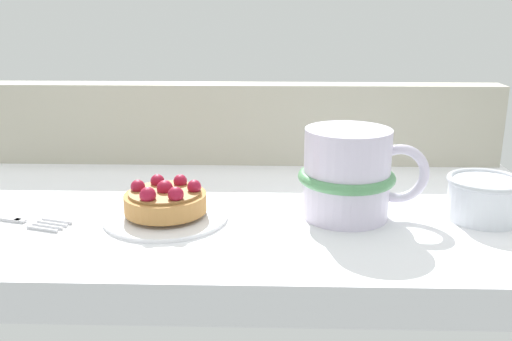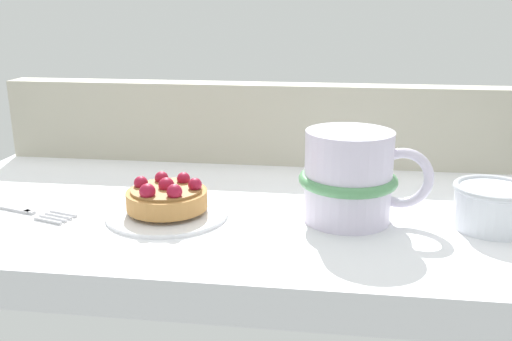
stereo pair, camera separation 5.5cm
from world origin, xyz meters
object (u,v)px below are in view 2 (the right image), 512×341
object	(u,v)px
dessert_plate	(168,212)
sugar_bowl	(493,205)
dessert_fork	(10,207)
raspberry_tart	(167,196)
coffee_mug	(350,177)

from	to	relation	value
dessert_plate	sugar_bowl	bearing A→B (deg)	1.81
dessert_fork	raspberry_tart	bearing A→B (deg)	1.99
dessert_plate	sugar_bowl	size ratio (longest dim) A/B	1.63
raspberry_tart	coffee_mug	world-z (taller)	coffee_mug
coffee_mug	dessert_fork	world-z (taller)	coffee_mug
dessert_fork	sugar_bowl	distance (cm)	48.99
sugar_bowl	coffee_mug	bearing A→B (deg)	178.73
coffee_mug	dessert_fork	distance (cm)	35.61
dessert_plate	raspberry_tart	xyz separation A→B (cm)	(0.00, -0.02, 1.69)
coffee_mug	dessert_fork	size ratio (longest dim) A/B	0.81
dessert_plate	sugar_bowl	world-z (taller)	sugar_bowl
dessert_plate	coffee_mug	xyz separation A→B (cm)	(18.37, 1.31, 4.12)
raspberry_tart	sugar_bowl	world-z (taller)	sugar_bowl
raspberry_tart	sugar_bowl	distance (cm)	32.00
coffee_mug	sugar_bowl	bearing A→B (deg)	-1.27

